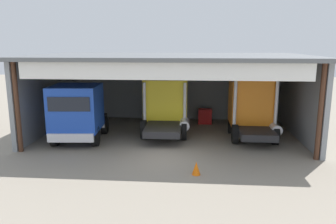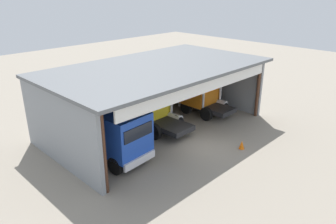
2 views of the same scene
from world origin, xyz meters
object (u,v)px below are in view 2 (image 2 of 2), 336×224
(truck_blue_right_bay, at_px, (119,136))
(tool_cart, at_px, (153,105))
(oil_drum, at_px, (149,105))
(truck_orange_yard_outside, at_px, (202,89))
(traffic_cone, at_px, (242,145))
(truck_yellow_center_bay, at_px, (150,105))

(truck_blue_right_bay, bearing_deg, tool_cart, -150.29)
(oil_drum, bearing_deg, truck_blue_right_bay, -143.63)
(truck_orange_yard_outside, height_order, traffic_cone, truck_orange_yard_outside)
(truck_yellow_center_bay, relative_size, tool_cart, 5.26)
(tool_cart, bearing_deg, traffic_cone, -93.81)
(truck_blue_right_bay, height_order, truck_yellow_center_bay, truck_yellow_center_bay)
(truck_blue_right_bay, bearing_deg, traffic_cone, 142.31)
(truck_blue_right_bay, relative_size, oil_drum, 6.10)
(truck_blue_right_bay, distance_m, tool_cart, 8.62)
(tool_cart, relative_size, traffic_cone, 1.79)
(truck_orange_yard_outside, distance_m, traffic_cone, 6.97)
(truck_yellow_center_bay, xyz_separation_m, traffic_cone, (1.83, -6.69, -1.45))
(truck_yellow_center_bay, distance_m, oil_drum, 3.85)
(truck_blue_right_bay, xyz_separation_m, truck_yellow_center_bay, (4.63, 2.46, 0.05))
(oil_drum, height_order, tool_cart, tool_cart)
(truck_blue_right_bay, distance_m, oil_drum, 8.82)
(truck_yellow_center_bay, xyz_separation_m, truck_orange_yard_outside, (5.02, -0.73, 0.22))
(truck_orange_yard_outside, height_order, tool_cart, truck_orange_yard_outside)
(tool_cart, bearing_deg, truck_orange_yard_outside, -49.88)
(truck_orange_yard_outside, bearing_deg, oil_drum, 127.36)
(truck_blue_right_bay, xyz_separation_m, truck_orange_yard_outside, (9.65, 1.73, 0.27))
(truck_orange_yard_outside, distance_m, tool_cart, 4.27)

